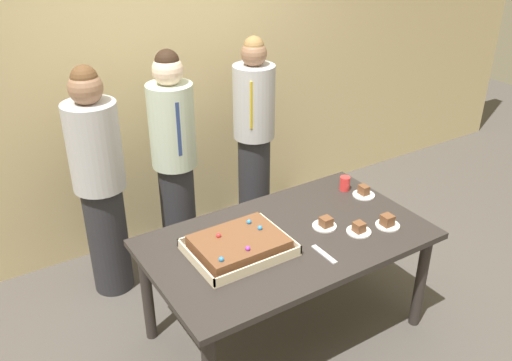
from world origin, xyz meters
TOP-DOWN VIEW (x-y plane):
  - ground_plane at (0.00, 0.00)m, footprint 12.00×12.00m
  - interior_back_panel at (0.00, 1.60)m, footprint 8.00×0.12m
  - party_table at (0.00, 0.00)m, footprint 1.70×0.99m
  - sheet_cake at (-0.33, 0.02)m, footprint 0.57×0.44m
  - plated_slice_near_left at (0.73, 0.14)m, footprint 0.15×0.15m
  - plated_slice_near_right at (0.39, -0.19)m, footprint 0.15×0.15m
  - plated_slice_far_left at (0.26, -0.04)m, footprint 0.15×0.15m
  - plated_slice_far_right at (0.59, -0.23)m, footprint 0.15×0.15m
  - drink_cup_nearest at (0.67, 0.27)m, footprint 0.07×0.07m
  - cake_server_utensil at (0.07, -0.26)m, footprint 0.03×0.20m
  - person_serving_front at (-0.24, 1.08)m, footprint 0.32×0.32m
  - person_green_shirt_behind at (0.45, 1.10)m, footprint 0.32×0.32m
  - person_striped_tie_right at (-0.79, 1.05)m, footprint 0.35×0.35m

SIDE VIEW (x-z plane):
  - ground_plane at x=0.00m, z-range 0.00..0.00m
  - party_table at x=0.00m, z-range 0.28..1.01m
  - cake_server_utensil at x=0.07m, z-range 0.73..0.74m
  - plated_slice_far_left at x=0.26m, z-range 0.72..0.79m
  - plated_slice_near_left at x=0.73m, z-range 0.72..0.79m
  - plated_slice_near_right at x=0.39m, z-range 0.72..0.79m
  - plated_slice_far_right at x=0.59m, z-range 0.72..0.80m
  - sheet_cake at x=-0.33m, z-range 0.72..0.83m
  - drink_cup_nearest at x=0.67m, z-range 0.73..0.83m
  - person_striped_tie_right at x=-0.79m, z-range 0.03..1.68m
  - person_green_shirt_behind at x=0.45m, z-range 0.04..1.70m
  - person_serving_front at x=-0.24m, z-range 0.04..1.71m
  - interior_back_panel at x=0.00m, z-range 0.00..3.00m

